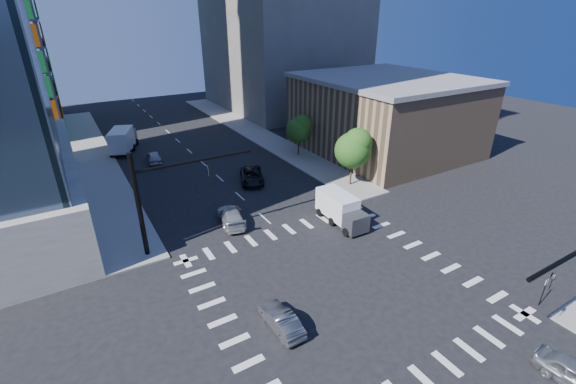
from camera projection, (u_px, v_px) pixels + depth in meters
ground at (339, 285)px, 29.07m from camera, size 160.00×160.00×0.00m
road_markings at (339, 285)px, 29.07m from camera, size 20.00×20.00×0.01m
sidewalk_ne at (253, 132)px, 65.92m from camera, size 5.00×60.00×0.15m
sidewalk_nw at (94, 157)px, 54.29m from camera, size 5.00×60.00×0.15m
commercial_building at (385, 114)px, 55.53m from camera, size 20.50×22.50×10.60m
bg_building_ne at (282, 37)px, 78.41m from camera, size 24.00×30.00×28.00m
signal_mast_nw at (156, 193)px, 31.02m from camera, size 10.20×0.40×9.00m
tree_south at (354, 148)px, 43.75m from camera, size 4.16×4.16×6.82m
tree_north at (300, 129)px, 53.51m from camera, size 3.54×3.52×5.78m
no_parking_sign at (544, 289)px, 26.47m from camera, size 0.30×0.06×2.20m
car_nb_far at (252, 176)px, 46.41m from camera, size 4.44×6.16×1.56m
car_sb_near at (231, 216)px, 37.26m from camera, size 3.27×5.65×1.54m
car_sb_mid at (154, 157)px, 52.44m from camera, size 2.40×4.70×1.53m
car_sb_cross at (281, 320)px, 24.84m from camera, size 1.46×4.04×1.32m
box_truck_near at (342, 212)px, 36.94m from camera, size 2.54×5.56×2.87m
box_truck_far at (124, 141)px, 56.52m from camera, size 4.99×7.19×3.47m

